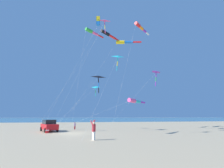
% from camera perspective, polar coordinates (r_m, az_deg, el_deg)
% --- Properties ---
extents(ground_plane, '(600.00, 600.00, 0.00)m').
position_cam_1_polar(ground_plane, '(24.87, -13.97, -16.53)').
color(ground_plane, tan).
extents(ocean_water_strip, '(240.00, 600.00, 0.01)m').
position_cam_1_polar(ocean_water_strip, '(189.74, -10.84, -11.84)').
color(ocean_water_strip, '#386B84').
rests_on(ocean_water_strip, ground_plane).
extents(parked_car, '(4.68, 3.44, 1.85)m').
position_cam_1_polar(parked_car, '(29.05, -21.24, -13.42)').
color(parked_car, red).
rests_on(parked_car, ground_plane).
extents(cooler_box, '(0.62, 0.42, 0.42)m').
position_cam_1_polar(cooler_box, '(26.42, -21.89, -15.28)').
color(cooler_box, red).
rests_on(cooler_box, ground_plane).
extents(person_adult_flyer, '(0.71, 0.65, 1.99)m').
position_cam_1_polar(person_adult_flyer, '(17.61, -6.46, -15.52)').
color(person_adult_flyer, silver).
rests_on(person_adult_flyer, ground_plane).
extents(person_child_green_jacket, '(0.38, 0.46, 1.41)m').
position_cam_1_polar(person_child_green_jacket, '(32.17, -12.96, -13.94)').
color(person_child_green_jacket, '#B72833').
rests_on(person_child_green_jacket, ground_plane).
extents(person_child_grey_jacket, '(0.66, 0.65, 1.85)m').
position_cam_1_polar(person_child_grey_jacket, '(28.70, -6.54, -14.02)').
color(person_child_grey_jacket, silver).
rests_on(person_child_grey_jacket, ground_plane).
extents(kite_delta_small_distant, '(7.91, 5.84, 11.66)m').
position_cam_1_polar(kite_delta_small_distant, '(24.74, 2.02, 9.57)').
color(kite_delta_small_distant, '#1EB7C6').
rests_on(kite_delta_small_distant, ground_plane).
extents(kite_box_rainbow_low_near, '(5.31, 9.28, 18.96)m').
position_cam_1_polar(kite_box_rainbow_low_near, '(29.44, -4.94, 21.14)').
color(kite_box_rainbow_low_near, yellow).
rests_on(kite_box_rainbow_low_near, ground_plane).
extents(kite_windsock_red_high_left, '(8.97, 16.26, 21.24)m').
position_cam_1_polar(kite_windsock_red_high_left, '(38.68, -1.04, 16.87)').
color(kite_windsock_red_high_left, black).
rests_on(kite_windsock_red_high_left, ground_plane).
extents(kite_windsock_checkered_midright, '(2.95, 6.18, 21.17)m').
position_cam_1_polar(kite_windsock_checkered_midright, '(37.71, -7.00, 17.71)').
color(kite_windsock_checkered_midright, green).
rests_on(kite_windsock_checkered_midright, ground_plane).
extents(kite_delta_blue_topmost, '(4.23, 8.78, 8.53)m').
position_cam_1_polar(kite_delta_blue_topmost, '(32.77, -5.75, -1.15)').
color(kite_delta_blue_topmost, '#1EB7C6').
rests_on(kite_delta_blue_topmost, ground_plane).
extents(kite_windsock_white_trailing, '(5.11, 14.29, 4.93)m').
position_cam_1_polar(kite_windsock_white_trailing, '(23.99, 8.03, -5.96)').
color(kite_windsock_white_trailing, '#EF4C93').
rests_on(kite_windsock_white_trailing, ground_plane).
extents(kite_delta_teal_far_right, '(1.46, 9.23, 20.08)m').
position_cam_1_polar(kite_delta_teal_far_right, '(31.97, -2.57, 21.35)').
color(kite_delta_teal_far_right, '#EF4C93').
rests_on(kite_delta_teal_far_right, ground_plane).
extents(kite_delta_green_low_center, '(2.30, 11.27, 11.38)m').
position_cam_1_polar(kite_delta_green_low_center, '(33.43, 15.24, 4.06)').
color(kite_delta_green_low_center, purple).
rests_on(kite_delta_green_low_center, ground_plane).
extents(kite_delta_long_streamer_right, '(2.14, 8.53, 9.79)m').
position_cam_1_polar(kite_delta_long_streamer_right, '(29.05, -4.83, 2.45)').
color(kite_delta_long_streamer_right, black).
rests_on(kite_delta_long_streamer_right, ground_plane).
extents(kite_windsock_magenta_far_left, '(5.23, 16.78, 19.98)m').
position_cam_1_polar(kite_windsock_magenta_far_left, '(39.36, 4.53, 14.46)').
color(kite_windsock_magenta_far_left, yellow).
rests_on(kite_windsock_magenta_far_left, ground_plane).
extents(kite_windsock_yellow_midlevel, '(3.95, 8.51, 19.31)m').
position_cam_1_polar(kite_windsock_yellow_midlevel, '(33.03, 10.08, 19.00)').
color(kite_windsock_yellow_midlevel, red).
rests_on(kite_windsock_yellow_midlevel, ground_plane).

